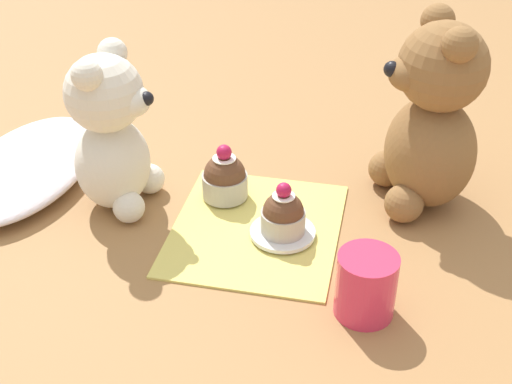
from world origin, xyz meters
TOP-DOWN VIEW (x-y plane):
  - ground_plane at (0.00, 0.00)m, footprint 4.00×4.00m
  - knitted_placemat at (0.00, 0.00)m, footprint 0.23×0.20m
  - tulle_cloth at (0.05, 0.33)m, footprint 0.28×0.16m
  - teddy_bear_cream at (0.02, 0.19)m, footprint 0.11×0.11m
  - teddy_bear_tan at (0.11, -0.20)m, footprint 0.16×0.15m
  - cupcake_near_cream_bear at (0.06, 0.05)m, footprint 0.06×0.06m
  - saucer_plate at (-0.01, -0.03)m, footprint 0.08×0.08m
  - cupcake_near_tan_bear at (-0.01, -0.03)m, footprint 0.05×0.05m
  - juice_glass at (-0.12, -0.14)m, footprint 0.06×0.06m

SIDE VIEW (x-z plane):
  - ground_plane at x=0.00m, z-range 0.00..0.00m
  - knitted_placemat at x=0.00m, z-range 0.00..0.01m
  - saucer_plate at x=-0.01m, z-range 0.01..0.01m
  - tulle_cloth at x=0.05m, z-range 0.00..0.04m
  - cupcake_near_cream_bear at x=0.06m, z-range -0.01..0.07m
  - cupcake_near_tan_bear at x=-0.01m, z-range 0.00..0.07m
  - juice_glass at x=-0.12m, z-range 0.00..0.07m
  - teddy_bear_cream at x=0.02m, z-range 0.00..0.21m
  - teddy_bear_tan at x=0.11m, z-range -0.01..0.24m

